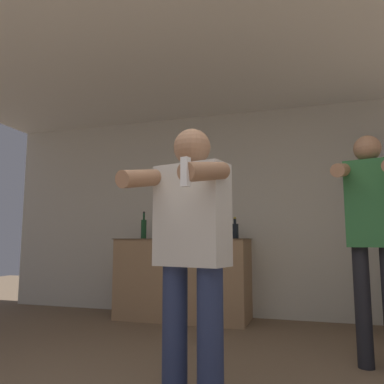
% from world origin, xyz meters
% --- Properties ---
extents(wall_back, '(7.00, 0.06, 2.55)m').
position_xyz_m(wall_back, '(0.00, 3.39, 1.27)').
color(wall_back, beige).
rests_on(wall_back, ground_plane).
extents(ceiling_slab, '(7.00, 3.88, 0.05)m').
position_xyz_m(ceiling_slab, '(0.00, 1.68, 2.57)').
color(ceiling_slab, silver).
rests_on(ceiling_slab, wall_back).
extents(counter, '(1.57, 0.66, 0.94)m').
position_xyz_m(counter, '(-0.86, 3.04, 0.47)').
color(counter, '#997551').
rests_on(counter, ground_plane).
extents(bottle_amber_bourbon, '(0.07, 0.07, 0.34)m').
position_xyz_m(bottle_amber_bourbon, '(-1.38, 3.04, 1.07)').
color(bottle_amber_bourbon, '#194723').
rests_on(bottle_amber_bourbon, counter).
extents(bottle_brown_liquor, '(0.08, 0.08, 0.23)m').
position_xyz_m(bottle_brown_liquor, '(-0.49, 3.04, 1.02)').
color(bottle_brown_liquor, black).
rests_on(bottle_brown_liquor, counter).
extents(bottle_short_whiskey, '(0.08, 0.08, 0.24)m').
position_xyz_m(bottle_short_whiskey, '(-1.02, 3.04, 1.03)').
color(bottle_short_whiskey, '#563314').
rests_on(bottle_short_whiskey, counter).
extents(bottle_dark_rum, '(0.08, 0.08, 0.25)m').
position_xyz_m(bottle_dark_rum, '(-0.23, 3.04, 1.03)').
color(bottle_dark_rum, black).
rests_on(bottle_dark_rum, counter).
extents(person_woman_foreground, '(0.58, 0.59, 1.57)m').
position_xyz_m(person_woman_foreground, '(-0.07, 0.78, 0.90)').
color(person_woman_foreground, navy).
rests_on(person_woman_foreground, ground_plane).
extents(person_man_side, '(0.50, 0.55, 1.72)m').
position_xyz_m(person_man_side, '(1.03, 1.78, 1.04)').
color(person_man_side, black).
rests_on(person_man_side, ground_plane).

